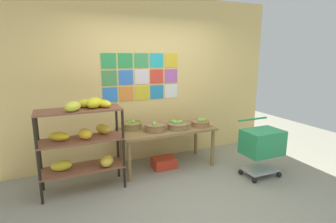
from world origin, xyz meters
name	(u,v)px	position (x,y,z in m)	size (l,w,h in m)	color
ground	(195,202)	(0.00, 0.00, 0.00)	(9.28, 9.28, 0.00)	gray
back_wall_with_art	(149,80)	(0.00, 1.67, 1.41)	(4.79, 0.07, 2.82)	#E9C572
banana_shelf_unit	(84,134)	(-1.21, 0.92, 0.80)	(1.10, 0.54, 1.29)	black
display_table	(167,133)	(0.11, 1.17, 0.59)	(1.56, 0.69, 0.67)	olive
fruit_basket_back_right	(178,125)	(0.26, 1.07, 0.73)	(0.36, 0.36, 0.15)	olive
fruit_basket_back_left	(155,127)	(-0.12, 1.09, 0.74)	(0.35, 0.35, 0.15)	#936A45
fruit_basket_left	(132,125)	(-0.43, 1.35, 0.73)	(0.34, 0.34, 0.14)	olive
fruit_basket_right	(200,122)	(0.68, 1.05, 0.73)	(0.33, 0.33, 0.15)	#9B6F43
produce_crate_under_table	(164,163)	(0.04, 1.13, 0.08)	(0.38, 0.29, 0.17)	red
shopping_cart	(262,144)	(1.30, 0.25, 0.52)	(0.58, 0.46, 0.87)	black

